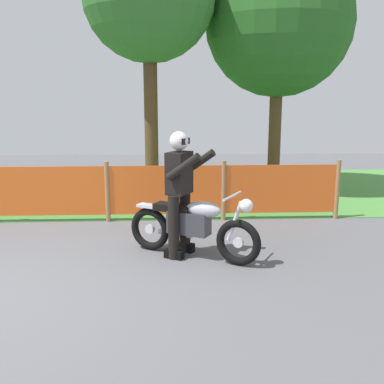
% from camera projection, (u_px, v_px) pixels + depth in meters
% --- Properties ---
extents(grass_verge, '(24.00, 5.28, 0.01)m').
position_uv_depth(grass_verge, '(79.00, 191.00, 10.47)').
color(grass_verge, '#4C8C3D').
rests_on(grass_verge, ground).
extents(barrier_fence, '(10.12, 0.08, 1.05)m').
position_uv_depth(barrier_fence, '(48.00, 191.00, 7.78)').
color(barrier_fence, '#997547').
rests_on(barrier_fence, ground).
extents(tree_near_right, '(3.23, 3.23, 5.33)m').
position_uv_depth(tree_near_right, '(279.00, 22.00, 9.91)').
color(tree_near_right, brown).
rests_on(tree_near_right, ground).
extents(motorcycle_lead, '(1.74, 1.07, 0.92)m').
position_uv_depth(motorcycle_lead, '(193.00, 225.00, 6.09)').
color(motorcycle_lead, black).
rests_on(motorcycle_lead, ground).
extents(rider_lead, '(0.72, 0.71, 1.69)m').
position_uv_depth(rider_lead, '(180.00, 189.00, 6.07)').
color(rider_lead, black).
rests_on(rider_lead, ground).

